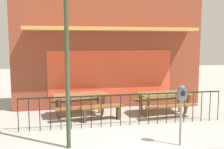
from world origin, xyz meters
TOP-DOWN VIEW (x-y plane):
  - ground at (0.00, 0.00)m, footprint 40.00×40.00m
  - pub_storefront at (0.00, 4.24)m, footprint 7.33×1.38m
  - patio_fence_front at (-0.00, 1.69)m, footprint 6.18×0.04m
  - picnic_table_left at (-1.28, 2.97)m, footprint 1.98×1.61m
  - picnic_table_right at (1.61, 2.63)m, footprint 1.91×1.51m
  - patio_bench at (-0.62, 2.37)m, footprint 1.43×0.51m
  - parking_meter_near at (0.96, -0.04)m, footprint 0.18×0.17m
  - street_lamp at (-1.72, 0.32)m, footprint 0.28×0.28m

SIDE VIEW (x-z plane):
  - ground at x=0.00m, z-range 0.00..0.00m
  - patio_bench at x=-0.62m, z-range 0.11..0.59m
  - picnic_table_left at x=-1.28m, z-range 0.21..1.01m
  - picnic_table_right at x=1.61m, z-range 0.21..1.01m
  - patio_fence_front at x=0.00m, z-range 0.18..1.15m
  - parking_meter_near at x=0.96m, z-range 0.41..1.91m
  - pub_storefront at x=0.00m, z-range -0.01..5.17m
  - street_lamp at x=-1.72m, z-range 0.61..4.65m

